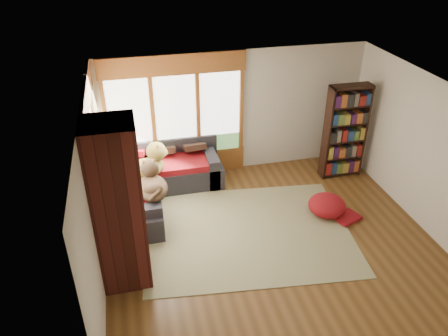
{
  "coord_description": "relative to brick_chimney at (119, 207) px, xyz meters",
  "views": [
    {
      "loc": [
        -2.11,
        -5.54,
        4.85
      ],
      "look_at": [
        -0.58,
        0.94,
        0.95
      ],
      "focal_mm": 35.0,
      "sensor_mm": 36.0,
      "label": 1
    }
  ],
  "objects": [
    {
      "name": "throw_pillows",
      "position": [
        0.48,
        2.2,
        -0.54
      ],
      "size": [
        1.98,
        1.68,
        0.45
      ],
      "color": "#312219",
      "rests_on": "sectional_sofa"
    },
    {
      "name": "pouf",
      "position": [
        3.66,
        0.8,
        -1.1
      ],
      "size": [
        0.75,
        0.75,
        0.37
      ],
      "primitive_type": "ellipsoid",
      "rotation": [
        0.0,
        0.0,
        -0.09
      ],
      "color": "maroon",
      "rests_on": "area_rug"
    },
    {
      "name": "wall_front",
      "position": [
        2.4,
        -2.15,
        0.0
      ],
      "size": [
        5.5,
        0.04,
        2.6
      ],
      "primitive_type": "cube",
      "color": "silver",
      "rests_on": "ground"
    },
    {
      "name": "dog_brindle",
      "position": [
        0.54,
        1.36,
        -0.53
      ],
      "size": [
        0.54,
        0.87,
        0.47
      ],
      "rotation": [
        0.0,
        0.0,
        1.59
      ],
      "color": "#36271B",
      "rests_on": "sectional_sofa"
    },
    {
      "name": "wall_back",
      "position": [
        2.4,
        2.85,
        0.0
      ],
      "size": [
        5.5,
        0.04,
        2.6
      ],
      "primitive_type": "cube",
      "color": "silver",
      "rests_on": "ground"
    },
    {
      "name": "wall_left",
      "position": [
        -0.35,
        0.35,
        0.0
      ],
      "size": [
        0.04,
        5.0,
        2.6
      ],
      "primitive_type": "cube",
      "color": "silver",
      "rests_on": "ground"
    },
    {
      "name": "area_rug",
      "position": [
        2.09,
        0.6,
        -1.29
      ],
      "size": [
        3.83,
        3.09,
        0.01
      ],
      "primitive_type": "cube",
      "rotation": [
        0.0,
        0.0,
        -0.11
      ],
      "color": "beige",
      "rests_on": "ground"
    },
    {
      "name": "roller_blind",
      "position": [
        -0.29,
        2.38,
        0.45
      ],
      "size": [
        0.03,
        0.72,
        0.9
      ],
      "primitive_type": "cube",
      "color": "gray",
      "rests_on": "wall_left"
    },
    {
      "name": "floor",
      "position": [
        2.4,
        0.35,
        -1.3
      ],
      "size": [
        5.5,
        5.5,
        0.0
      ],
      "primitive_type": "plane",
      "color": "#563618",
      "rests_on": "ground"
    },
    {
      "name": "ceiling",
      "position": [
        2.4,
        0.35,
        1.3
      ],
      "size": [
        5.5,
        5.5,
        0.0
      ],
      "primitive_type": "plane",
      "color": "white"
    },
    {
      "name": "sectional_sofa",
      "position": [
        0.45,
        2.05,
        -1.0
      ],
      "size": [
        2.2,
        2.2,
        0.8
      ],
      "rotation": [
        0.0,
        0.0,
        0.02
      ],
      "color": "#25252B",
      "rests_on": "ground"
    },
    {
      "name": "windows_left",
      "position": [
        -0.32,
        1.55,
        0.05
      ],
      "size": [
        0.1,
        2.62,
        1.9
      ],
      "color": "#945725",
      "rests_on": "wall_left"
    },
    {
      "name": "bookshelf",
      "position": [
        4.54,
        2.06,
        -0.3
      ],
      "size": [
        0.85,
        0.28,
        1.99
      ],
      "color": "black",
      "rests_on": "ground"
    },
    {
      "name": "windows_back",
      "position": [
        1.2,
        2.82,
        0.05
      ],
      "size": [
        2.82,
        0.1,
        1.9
      ],
      "color": "#945725",
      "rests_on": "wall_back"
    },
    {
      "name": "wall_right",
      "position": [
        5.15,
        0.35,
        0.0
      ],
      "size": [
        0.04,
        5.0,
        2.6
      ],
      "primitive_type": "cube",
      "color": "silver",
      "rests_on": "ground"
    },
    {
      "name": "brick_chimney",
      "position": [
        0.0,
        0.0,
        0.0
      ],
      "size": [
        0.7,
        0.7,
        2.6
      ],
      "primitive_type": "cube",
      "color": "#471914",
      "rests_on": "ground"
    },
    {
      "name": "dog_tan",
      "position": [
        0.48,
        1.96,
        -0.5
      ],
      "size": [
        1.09,
        0.94,
        0.53
      ],
      "rotation": [
        0.0,
        0.0,
        0.46
      ],
      "color": "olive",
      "rests_on": "sectional_sofa"
    }
  ]
}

